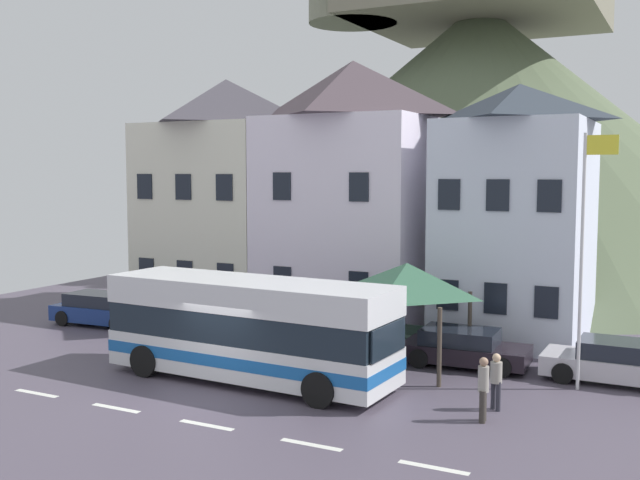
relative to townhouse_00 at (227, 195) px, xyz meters
The scene contains 14 objects.
ground_plane 15.24m from the townhouse_00, 59.55° to the right, with size 40.00×60.00×0.07m.
townhouse_00 is the anchor object (origin of this frame).
townhouse_01 6.54m from the townhouse_00, ahead, with size 6.69×6.22×11.05m.
townhouse_02 13.46m from the townhouse_00, ahead, with size 5.21×6.30×9.73m.
hilltop_castle 21.39m from the townhouse_00, 72.30° to the left, with size 42.01×42.01×26.78m.
transit_bus 13.11m from the townhouse_00, 53.04° to the right, with size 9.40×3.09×3.13m.
bus_shelter 13.20m from the townhouse_00, 29.52° to the right, with size 3.60×3.60×3.46m.
parked_car_00 18.98m from the townhouse_00, 16.25° to the right, with size 4.28×2.02×1.29m.
parked_car_01 14.77m from the townhouse_00, 22.47° to the right, with size 4.14×2.13×1.23m.
parked_car_02 7.82m from the townhouse_00, 113.55° to the right, with size 4.33×2.11×1.34m.
pedestrian_00 18.80m from the townhouse_00, 35.25° to the right, with size 0.28×0.37×1.69m.
pedestrian_01 18.26m from the townhouse_00, 32.26° to the right, with size 0.32×0.32×1.56m.
public_bench 12.38m from the townhouse_00, 20.46° to the right, with size 1.49×0.48×0.87m.
flagpole 17.98m from the townhouse_00, 21.06° to the right, with size 0.95×0.10×7.52m.
Camera 1 is at (12.36, -16.72, 6.41)m, focal length 41.70 mm.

